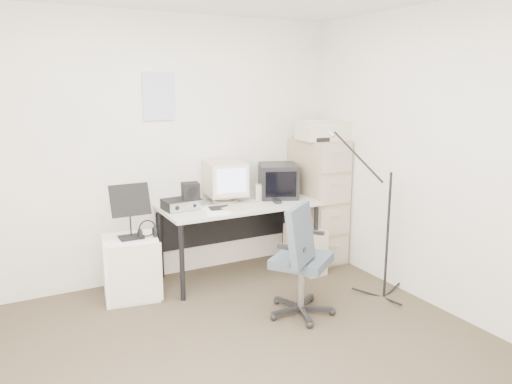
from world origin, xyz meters
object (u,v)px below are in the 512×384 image
filing_cabinet (318,200)px  office_chair (302,258)px  desk (239,240)px  side_cart (131,268)px

filing_cabinet → office_chair: (-0.88, -1.03, -0.17)m
filing_cabinet → office_chair: filing_cabinet is taller
desk → side_cart: desk is taller
filing_cabinet → desk: (-0.95, -0.03, -0.29)m
desk → side_cart: (-1.08, -0.04, -0.08)m
side_cart → office_chair: bearing=-31.3°
office_chair → side_cart: 1.52m
side_cart → filing_cabinet: bearing=10.6°
desk → office_chair: (0.07, -1.00, 0.12)m
filing_cabinet → desk: bearing=-178.2°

